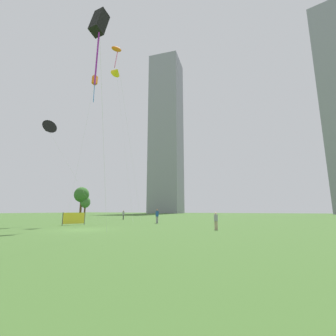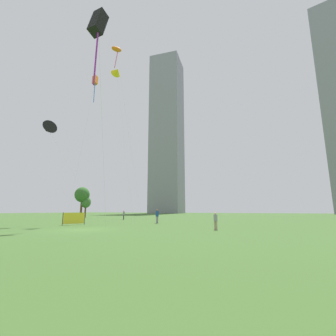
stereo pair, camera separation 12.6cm
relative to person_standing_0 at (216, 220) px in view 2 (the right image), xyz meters
The scene contains 13 objects.
ground 11.86m from the person_standing_0, 153.67° to the right, with size 280.00×280.00×0.00m, color #3D6028.
person_standing_0 is the anchor object (origin of this frame).
person_standing_1 11.70m from the person_standing_0, 146.03° to the left, with size 0.41×0.41×1.87m.
person_standing_2 25.83m from the person_standing_0, 145.87° to the left, with size 0.37×0.37×1.68m.
kite_flying_0 28.31m from the person_standing_0, behind, with size 4.86×9.62×15.00m.
kite_flying_1 31.27m from the person_standing_0, 166.35° to the left, with size 5.60×1.39×24.36m.
kite_flying_2 31.61m from the person_standing_0, 158.44° to the left, with size 7.24×3.62×26.44m.
kite_flying_3 17.35m from the person_standing_0, 109.50° to the right, with size 3.63×5.96×14.39m.
kite_flying_4 28.87m from the person_standing_0, 168.78° to the left, with size 2.34×11.62×26.23m.
park_tree_0 42.50m from the person_standing_0, 152.97° to the left, with size 3.46×3.46×7.24m.
park_tree_1 42.20m from the person_standing_0, 151.67° to the left, with size 2.35×2.35×5.01m.
distant_highrise_0 132.31m from the person_standing_0, 118.96° to the left, with size 18.74×19.58×104.03m, color gray.
event_banner 16.83m from the person_standing_0, behind, with size 1.03×2.46×1.48m.
Camera 2 is at (16.15, -15.32, 1.70)m, focal length 24.26 mm.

